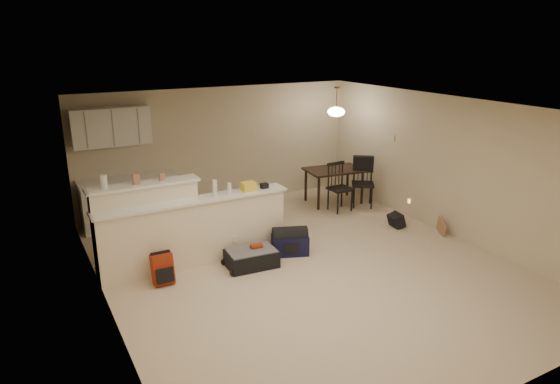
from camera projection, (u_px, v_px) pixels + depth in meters
room at (308, 191)px, 7.55m from camera, size 7.00×7.02×2.50m
breakfast_bar at (178, 230)px, 7.76m from camera, size 3.08×0.58×1.39m
upper_cabinets at (111, 127)px, 9.13m from camera, size 1.40×0.34×0.70m
kitchen_counter at (131, 202)px, 9.55m from camera, size 1.80×0.60×0.90m
thermostat at (393, 138)px, 10.14m from camera, size 0.02×0.12×0.12m
jar at (104, 182)px, 7.16m from camera, size 0.10×0.10×0.20m
cereal_box at (136, 179)px, 7.37m from camera, size 0.10×0.07×0.16m
small_box at (162, 177)px, 7.55m from camera, size 0.08×0.06×0.12m
bottle_a at (215, 188)px, 7.79m from camera, size 0.07×0.07×0.26m
bottle_b at (229, 188)px, 7.91m from camera, size 0.06×0.06×0.18m
bag_lump at (249, 186)px, 8.07m from camera, size 0.22×0.18×0.14m
pouch at (264, 186)px, 8.21m from camera, size 0.12×0.10×0.08m
dining_table at (334, 173)px, 10.74m from camera, size 1.29×0.94×0.75m
pendant_lamp at (336, 111)px, 10.34m from camera, size 0.36×0.36×0.62m
dining_chair_near at (340, 187)px, 10.28m from camera, size 0.46×0.44×1.00m
dining_chair_far at (363, 183)px, 10.54m from camera, size 0.62×0.61×1.04m
suitcase at (252, 258)px, 7.88m from camera, size 0.81×0.56×0.26m
red_backpack at (163, 269)px, 7.30m from camera, size 0.31×0.19×0.46m
navy_duffel at (290, 245)px, 8.31m from camera, size 0.68×0.52×0.33m
black_daypack at (396, 221)px, 9.49m from camera, size 0.24×0.31×0.26m
cardboard_sheet at (441, 227)px, 9.13m from camera, size 0.16×0.35×0.28m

